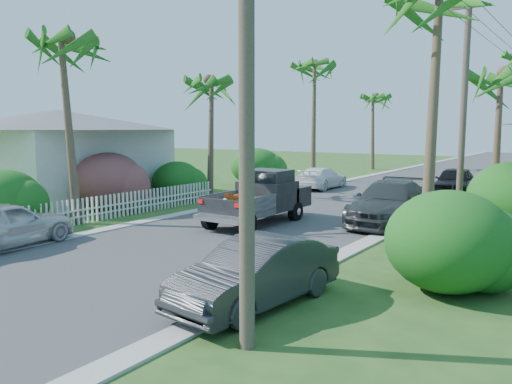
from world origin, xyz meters
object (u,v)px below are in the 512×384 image
Objects in this scene: parked_car_rf at (454,182)px; utility_pole_b at (464,105)px; palm_r_b at (501,74)px; palm_l_a at (65,39)px; utility_pole_a at (246,69)px; palm_l_b at (210,80)px; parked_car_lf at (321,178)px; pickup_truck at (263,197)px; palm_l_d at (374,96)px; parked_car_rn at (257,273)px; palm_l_c at (315,65)px; parked_car_rm at (389,203)px; house_left at (58,158)px; parked_car_ln at (4,225)px.

parked_car_rf is 0.50× the size of utility_pole_b.
palm_r_b is at bearing -65.28° from parked_car_rf.
palm_l_a is 13.03m from utility_pole_a.
parked_car_lf is at bearing 64.12° from palm_l_b.
pickup_truck is 1.13× the size of parked_car_rf.
palm_r_b is at bearing -55.41° from palm_l_d.
parked_car_rn is 0.58× the size of palm_r_b.
palm_l_c is 26.86m from utility_pole_a.
utility_pole_b is at bearing 42.41° from pickup_truck.
parked_car_rm is at bearing -95.71° from parked_car_rf.
palm_l_b is 8.92m from house_left.
palm_l_b reaches higher than house_left.
parked_car_rn reaches higher than parked_car_lf.
utility_pole_b is at bearing -116.57° from palm_r_b.
parked_car_lf is at bearing 80.54° from palm_l_a.
palm_l_c reaches higher than utility_pole_b.
parked_car_ln is 19.85m from palm_r_b.
parked_car_rf is at bearing -12.32° from palm_l_c.
parked_car_lf is at bearing -175.40° from parked_car_rf.
pickup_truck is 11.41m from palm_r_b.
palm_l_a is (-2.60, -15.60, 6.29)m from parked_car_lf.
palm_l_a is at bearing -89.45° from palm_l_d.
utility_pole_a reaches higher than palm_l_b.
pickup_truck is at bearing 104.36° from parked_car_lf.
parked_car_rm is 13.62m from palm_l_a.
utility_pole_b reaches higher than pickup_truck.
palm_r_b reaches higher than parked_car_rn.
parked_car_rn is (5.02, -7.74, -0.33)m from pickup_truck.
palm_l_d is at bearing -93.79° from parked_car_ln.
palm_r_b is (2.77, -4.85, 5.18)m from parked_car_rf.
utility_pole_b is (0.00, 15.00, 0.00)m from utility_pole_a.
parked_car_rm is at bearing 10.40° from house_left.
parked_car_rm is 1.23× the size of parked_car_rf.
palm_l_a is 1.11× the size of palm_l_b.
house_left is at bearing 49.41° from parked_car_lf.
parked_car_rn is 20.12m from parked_car_rf.
palm_l_d reaches higher than parked_car_ln.
palm_l_d is at bearing 89.22° from palm_l_b.
palm_r_b is (2.01, 15.25, 5.27)m from parked_car_rn.
house_left is at bearing -162.12° from utility_pole_b.
parked_car_rm is at bearing 31.91° from pickup_truck.
house_left is at bearing -177.76° from pickup_truck.
house_left is (-16.83, -12.85, 1.35)m from parked_car_rf.
parked_car_rf is 1.02× the size of parked_car_lf.
parked_car_rm is 1.30× the size of parked_car_ln.
palm_l_c reaches higher than parked_car_rn.
parked_car_ln reaches higher than parked_car_rn.
utility_pole_a and utility_pole_b have the same top height.
house_left reaches higher than parked_car_rm.
palm_l_b is at bearing 144.71° from pickup_truck.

